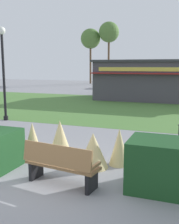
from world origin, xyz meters
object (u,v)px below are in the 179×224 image
at_px(park_bench, 60,164).
at_px(tree_left_bg, 109,33).
at_px(food_kiosk, 164,80).
at_px(lamppost_mid, 3,63).
at_px(tree_right_bg, 91,39).
at_px(trash_bin, 159,167).
at_px(parked_car_west_slot, 119,83).

bearing_deg(park_bench, tree_left_bg, 104.83).
bearing_deg(food_kiosk, lamppost_mid, -119.46).
height_order(food_kiosk, tree_right_bg, tree_right_bg).
distance_m(food_kiosk, tree_left_bg, 19.15).
xyz_separation_m(lamppost_mid, tree_right_bg, (-5.67, 27.18, 3.59)).
bearing_deg(trash_bin, food_kiosk, 95.31).
xyz_separation_m(park_bench, parked_car_west_slot, (-5.39, 26.00, 0.16)).
bearing_deg(trash_bin, parked_car_west_slot, 106.32).
relative_size(park_bench, food_kiosk, 0.17).
bearing_deg(food_kiosk, trash_bin, -84.69).
relative_size(tree_left_bg, tree_right_bg, 1.10).
height_order(lamppost_mid, parked_car_west_slot, lamppost_mid).
bearing_deg(trash_bin, lamppost_mid, 147.42).
distance_m(lamppost_mid, parked_car_west_slot, 20.39).
bearing_deg(park_bench, trash_bin, 20.68).
distance_m(trash_bin, tree_right_bg, 35.33).
bearing_deg(tree_left_bg, lamppost_mid, -83.89).
relative_size(lamppost_mid, parked_car_west_slot, 1.03).
bearing_deg(lamppost_mid, trash_bin, -32.58).
distance_m(trash_bin, food_kiosk, 16.17).
relative_size(lamppost_mid, tree_left_bg, 0.51).
xyz_separation_m(lamppost_mid, food_kiosk, (6.27, 11.10, -1.21)).
relative_size(park_bench, lamppost_mid, 0.40).
bearing_deg(lamppost_mid, food_kiosk, 60.54).
xyz_separation_m(park_bench, tree_right_bg, (-11.44, 32.89, 5.84)).
height_order(trash_bin, tree_left_bg, tree_left_bg).
height_order(parked_car_west_slot, tree_left_bg, tree_left_bg).
relative_size(lamppost_mid, tree_right_bg, 0.56).
xyz_separation_m(parked_car_west_slot, tree_right_bg, (-6.05, 6.90, 5.68)).
relative_size(food_kiosk, parked_car_west_slot, 2.42).
relative_size(park_bench, tree_right_bg, 0.23).
bearing_deg(food_kiosk, park_bench, -91.73).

